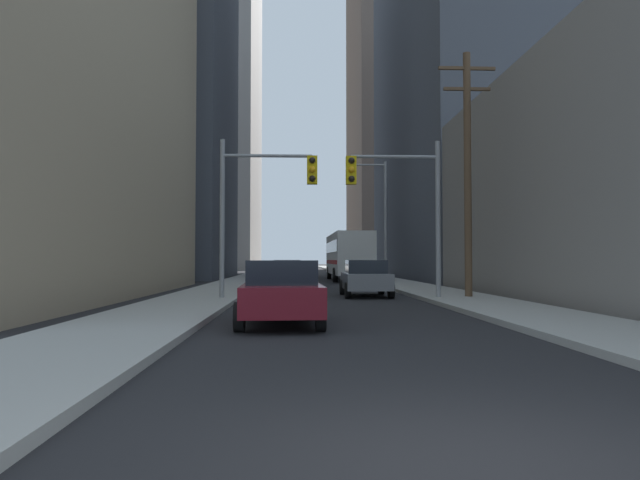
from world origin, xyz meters
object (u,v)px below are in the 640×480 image
object	(u,v)px
sedan_grey	(365,278)
traffic_signal_near_left	(264,192)
sedan_blue	(287,272)
traffic_signal_near_right	(398,193)
sedan_maroon	(282,292)
city_bus	(348,254)

from	to	relation	value
sedan_grey	traffic_signal_near_left	xyz separation A→B (m)	(-4.11, -2.73, 3.26)
sedan_grey	sedan_blue	xyz separation A→B (m)	(-3.44, 11.82, 0.00)
traffic_signal_near_left	traffic_signal_near_right	distance (m)	5.03
sedan_grey	traffic_signal_near_left	bearing A→B (deg)	-146.45
sedan_maroon	city_bus	bearing A→B (deg)	81.78
sedan_grey	traffic_signal_near_right	bearing A→B (deg)	-71.48
traffic_signal_near_right	city_bus	bearing A→B (deg)	89.94
city_bus	sedan_blue	world-z (taller)	city_bus
city_bus	traffic_signal_near_right	xyz separation A→B (m)	(-0.02, -21.12, 2.10)
city_bus	sedan_grey	xyz separation A→B (m)	(-0.94, -18.39, -1.16)
sedan_blue	traffic_signal_near_left	xyz separation A→B (m)	(-0.67, -14.55, 3.26)
city_bus	sedan_maroon	bearing A→B (deg)	-98.22
city_bus	sedan_blue	size ratio (longest dim) A/B	2.74
sedan_maroon	sedan_blue	xyz separation A→B (m)	(-0.19, 22.42, 0.00)
city_bus	sedan_grey	distance (m)	18.45
sedan_maroon	sedan_blue	world-z (taller)	same
sedan_maroon	sedan_blue	bearing A→B (deg)	90.48
sedan_blue	traffic_signal_near_right	world-z (taller)	traffic_signal_near_right
traffic_signal_near_right	sedan_maroon	bearing A→B (deg)	-117.88
sedan_maroon	sedan_blue	distance (m)	22.42
sedan_blue	traffic_signal_near_left	distance (m)	14.93
city_bus	sedan_blue	xyz separation A→B (m)	(-4.37, -6.57, -1.16)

